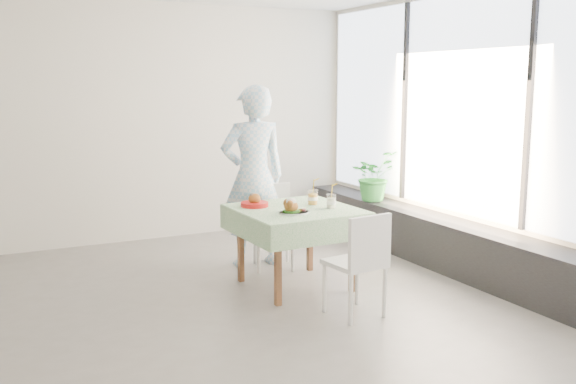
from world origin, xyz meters
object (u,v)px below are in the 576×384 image
cafe_table (295,238)px  main_dish (293,208)px  chair_near (355,284)px  juice_cup_orange (313,198)px  diner (253,177)px  potted_plant (373,176)px  chair_far (273,242)px

cafe_table → main_dish: bearing=-122.9°
chair_near → juice_cup_orange: bearing=82.1°
chair_near → diner: 1.85m
main_dish → potted_plant: 2.16m
chair_near → potted_plant: size_ratio=1.45×
main_dish → juice_cup_orange: size_ratio=0.97×
chair_far → juice_cup_orange: juice_cup_orange is taller
chair_far → juice_cup_orange: bearing=-75.7°
juice_cup_orange → chair_far: bearing=104.3°
chair_near → potted_plant: potted_plant is taller
chair_near → diner: bearing=94.9°
chair_far → chair_near: bearing=-89.6°
diner → main_dish: diner is taller
main_dish → juice_cup_orange: juice_cup_orange is taller
potted_plant → main_dish: bearing=-143.1°
chair_near → juice_cup_orange: 1.12m
cafe_table → juice_cup_orange: bearing=21.6°
cafe_table → diner: size_ratio=0.58×
main_dish → juice_cup_orange: 0.47m
juice_cup_orange → main_dish: bearing=-141.0°
chair_far → potted_plant: bearing=16.0°
chair_far → potted_plant: (1.51, 0.43, 0.53)m
main_dish → juice_cup_orange: bearing=39.0°
chair_far → potted_plant: potted_plant is taller
chair_near → juice_cup_orange: juice_cup_orange is taller
main_dish → diner: bearing=85.6°
chair_far → juice_cup_orange: 0.80m
diner → potted_plant: 1.67m
cafe_table → main_dish: size_ratio=3.91×
main_dish → potted_plant: potted_plant is taller
chair_near → main_dish: bearing=108.5°
cafe_table → chair_far: size_ratio=1.27×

